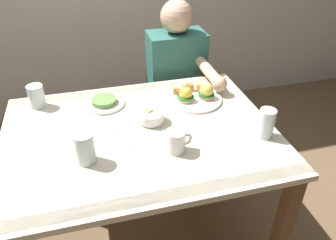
# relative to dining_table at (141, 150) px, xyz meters

# --- Properties ---
(ground_plane) EXTENTS (6.00, 6.00, 0.00)m
(ground_plane) POSITION_rel_dining_table_xyz_m (0.00, 0.00, -0.63)
(ground_plane) COLOR brown
(dining_table) EXTENTS (1.20, 0.90, 0.74)m
(dining_table) POSITION_rel_dining_table_xyz_m (0.00, 0.00, 0.00)
(dining_table) COLOR beige
(dining_table) RESTS_ON ground_plane
(eggs_benedict_plate) EXTENTS (0.27, 0.27, 0.09)m
(eggs_benedict_plate) POSITION_rel_dining_table_xyz_m (0.33, 0.20, 0.13)
(eggs_benedict_plate) COLOR white
(eggs_benedict_plate) RESTS_ON dining_table
(fruit_bowl) EXTENTS (0.12, 0.12, 0.06)m
(fruit_bowl) POSITION_rel_dining_table_xyz_m (0.07, 0.06, 0.14)
(fruit_bowl) COLOR white
(fruit_bowl) RESTS_ON dining_table
(coffee_mug) EXTENTS (0.11, 0.08, 0.09)m
(coffee_mug) POSITION_rel_dining_table_xyz_m (0.12, -0.17, 0.16)
(coffee_mug) COLOR white
(coffee_mug) RESTS_ON dining_table
(fork) EXTENTS (0.09, 0.14, 0.00)m
(fork) POSITION_rel_dining_table_xyz_m (-0.09, -0.02, 0.11)
(fork) COLOR silver
(fork) RESTS_ON dining_table
(water_glass_near) EXTENTS (0.08, 0.08, 0.11)m
(water_glass_near) POSITION_rel_dining_table_xyz_m (-0.45, 0.34, 0.16)
(water_glass_near) COLOR silver
(water_glass_near) RESTS_ON dining_table
(water_glass_far) EXTENTS (0.07, 0.07, 0.13)m
(water_glass_far) POSITION_rel_dining_table_xyz_m (0.52, -0.17, 0.16)
(water_glass_far) COLOR silver
(water_glass_far) RESTS_ON dining_table
(water_glass_extra) EXTENTS (0.08, 0.08, 0.13)m
(water_glass_extra) POSITION_rel_dining_table_xyz_m (-0.24, -0.14, 0.16)
(water_glass_extra) COLOR silver
(water_glass_extra) RESTS_ON dining_table
(side_plate) EXTENTS (0.20, 0.20, 0.04)m
(side_plate) POSITION_rel_dining_table_xyz_m (-0.13, 0.27, 0.12)
(side_plate) COLOR white
(side_plate) RESTS_ON dining_table
(diner_person) EXTENTS (0.34, 0.54, 1.14)m
(diner_person) POSITION_rel_dining_table_xyz_m (0.35, 0.60, 0.02)
(diner_person) COLOR #33333D
(diner_person) RESTS_ON ground_plane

